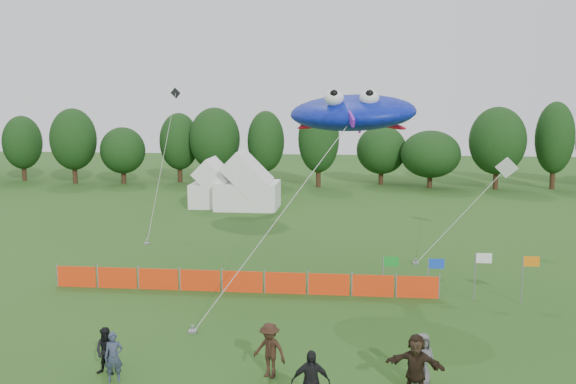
# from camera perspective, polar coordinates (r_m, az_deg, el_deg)

# --- Properties ---
(ground) EXTENTS (160.00, 160.00, 0.00)m
(ground) POSITION_cam_1_polar(r_m,az_deg,el_deg) (21.46, -1.76, -16.32)
(ground) COLOR #234C16
(ground) RESTS_ON ground
(treeline) EXTENTS (104.57, 8.78, 8.36)m
(treeline) POSITION_cam_1_polar(r_m,az_deg,el_deg) (64.41, 5.10, 4.21)
(treeline) COLOR #382314
(treeline) RESTS_ON ground
(tent_left) EXTENTS (3.62, 3.62, 3.20)m
(tent_left) POSITION_cam_1_polar(r_m,az_deg,el_deg) (52.96, -6.58, 0.45)
(tent_left) COLOR white
(tent_left) RESTS_ON ground
(tent_right) EXTENTS (5.01, 4.01, 3.54)m
(tent_right) POSITION_cam_1_polar(r_m,az_deg,el_deg) (51.69, -3.61, 0.48)
(tent_right) COLOR white
(tent_right) RESTS_ON ground
(barrier_fence) EXTENTS (17.90, 0.06, 1.00)m
(barrier_fence) POSITION_cam_1_polar(r_m,az_deg,el_deg) (30.03, -4.09, -7.96)
(barrier_fence) COLOR #EF360D
(barrier_fence) RESTS_ON ground
(flag_row) EXTENTS (6.73, 0.53, 2.19)m
(flag_row) POSITION_cam_1_polar(r_m,az_deg,el_deg) (29.64, 14.81, -6.73)
(flag_row) COLOR gray
(flag_row) RESTS_ON ground
(spectator_a) EXTENTS (0.67, 0.53, 1.62)m
(spectator_a) POSITION_cam_1_polar(r_m,az_deg,el_deg) (21.73, -15.24, -13.97)
(spectator_a) COLOR #2D364C
(spectator_a) RESTS_ON ground
(spectator_b) EXTENTS (0.82, 0.66, 1.58)m
(spectator_b) POSITION_cam_1_polar(r_m,az_deg,el_deg) (22.28, -15.82, -13.47)
(spectator_b) COLOR black
(spectator_b) RESTS_ON ground
(spectator_c) EXTENTS (1.34, 1.08, 1.81)m
(spectator_c) POSITION_cam_1_polar(r_m,az_deg,el_deg) (21.29, -1.64, -13.88)
(spectator_c) COLOR black
(spectator_c) RESTS_ON ground
(spectator_d) EXTENTS (1.18, 0.62, 1.92)m
(spectator_d) POSITION_cam_1_polar(r_m,az_deg,el_deg) (19.00, 2.02, -16.57)
(spectator_d) COLOR black
(spectator_d) RESTS_ON ground
(spectator_e) EXTENTS (0.96, 0.77, 1.72)m
(spectator_e) POSITION_cam_1_polar(r_m,az_deg,el_deg) (21.10, 11.84, -14.40)
(spectator_e) COLOR #56575C
(spectator_e) RESTS_ON ground
(spectator_f) EXTENTS (1.87, 1.00, 1.92)m
(spectator_f) POSITION_cam_1_polar(r_m,az_deg,el_deg) (20.43, 11.28, -14.86)
(spectator_f) COLOR black
(spectator_f) RESTS_ON ground
(stingray_kite) EXTENTS (9.89, 15.12, 9.37)m
(stingray_kite) POSITION_cam_1_polar(r_m,az_deg,el_deg) (30.29, 5.75, 7.02)
(stingray_kite) COLOR #0D20BF
(stingray_kite) RESTS_ON ground
(small_kite_white) EXTENTS (6.53, 5.48, 5.43)m
(small_kite_white) POSITION_cam_1_polar(r_m,az_deg,el_deg) (39.33, 17.22, 0.26)
(small_kite_white) COLOR silver
(small_kite_white) RESTS_ON ground
(small_kite_dark) EXTENTS (0.78, 7.93, 9.62)m
(small_kite_dark) POSITION_cam_1_polar(r_m,az_deg,el_deg) (43.64, -10.98, 3.30)
(small_kite_dark) COLOR black
(small_kite_dark) RESTS_ON ground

